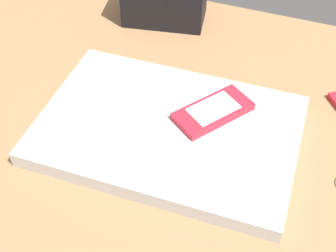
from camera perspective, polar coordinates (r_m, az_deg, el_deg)
desk_surface at (r=63.02cm, az=6.62°, el=-6.42°), size 120.00×80.00×3.00cm
laptop_closed at (r=64.72cm, az=0.00°, el=-0.50°), size 36.47×25.04×2.37cm
cell_phone_on_laptop at (r=65.18cm, az=5.61°, el=1.84°), size 10.71×12.13×1.20cm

